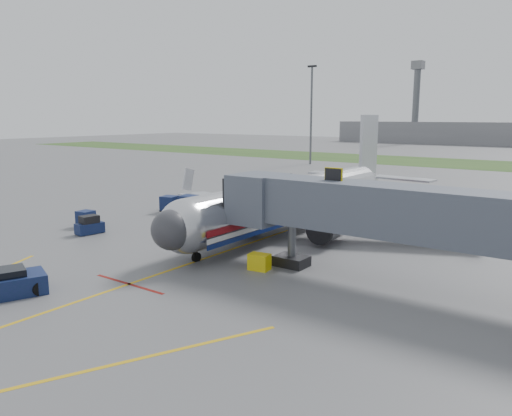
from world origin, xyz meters
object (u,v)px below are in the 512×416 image
Objects in this scene: belt_loader at (242,228)px; ramp_worker at (225,227)px; airliner at (296,199)px; pushback_tug at (10,284)px; baggage_tug at (90,226)px.

belt_loader reaches higher than ramp_worker.
airliner is 7.29m from ramp_worker.
pushback_tug is 1.00× the size of belt_loader.
belt_loader is 2.59× the size of ramp_worker.
belt_loader is 1.77m from ramp_worker.
baggage_tug is at bearing -136.48° from airliner.
airliner reaches higher than belt_loader.
belt_loader is (10.69, 7.80, -0.19)m from baggage_tug.
baggage_tug is 13.23m from belt_loader.
pushback_tug is 2.57× the size of ramp_worker.
baggage_tug is (-9.18, 11.93, 0.06)m from pushback_tug.
airliner is 8.20× the size of belt_loader.
pushback_tug is (-4.00, -24.45, -1.99)m from airliner.
pushback_tug is 15.05m from baggage_tug.
ramp_worker is (10.18, 6.14, 0.13)m from baggage_tug.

